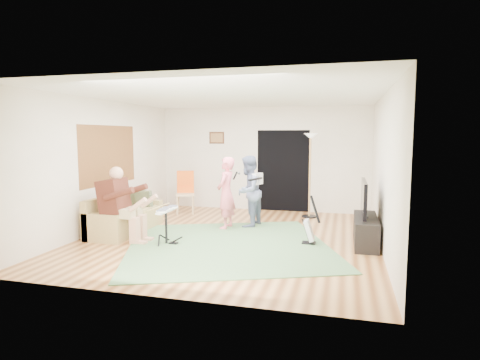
# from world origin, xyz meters

# --- Properties ---
(floor) EXTENTS (6.00, 6.00, 0.00)m
(floor) POSITION_xyz_m (0.00, 0.00, 0.00)
(floor) COLOR brown
(floor) RESTS_ON ground
(walls) EXTENTS (5.50, 6.00, 2.70)m
(walls) POSITION_xyz_m (0.00, 0.00, 1.35)
(walls) COLOR silver
(walls) RESTS_ON floor
(ceiling) EXTENTS (6.00, 6.00, 0.00)m
(ceiling) POSITION_xyz_m (0.00, 0.00, 2.70)
(ceiling) COLOR white
(ceiling) RESTS_ON walls
(window_blinds) EXTENTS (0.00, 2.05, 2.05)m
(window_blinds) POSITION_xyz_m (-2.74, 0.20, 1.55)
(window_blinds) COLOR brown
(window_blinds) RESTS_ON walls
(doorway) EXTENTS (2.10, 0.00, 2.10)m
(doorway) POSITION_xyz_m (0.55, 2.99, 1.05)
(doorway) COLOR black
(doorway) RESTS_ON walls
(picture_frame) EXTENTS (0.42, 0.03, 0.32)m
(picture_frame) POSITION_xyz_m (-1.25, 2.99, 1.90)
(picture_frame) COLOR #3F2314
(picture_frame) RESTS_ON walls
(area_rug) EXTENTS (4.54, 4.56, 0.02)m
(area_rug) POSITION_xyz_m (0.12, -0.56, 0.01)
(area_rug) COLOR #4B7447
(area_rug) RESTS_ON floor
(sofa) EXTENTS (0.77, 1.87, 0.76)m
(sofa) POSITION_xyz_m (-2.28, -0.11, 0.25)
(sofa) COLOR tan
(sofa) RESTS_ON floor
(drummer) EXTENTS (0.91, 0.51, 1.39)m
(drummer) POSITION_xyz_m (-1.87, -0.76, 0.54)
(drummer) COLOR #4C2015
(drummer) RESTS_ON sofa
(drum_kit) EXTENTS (0.37, 0.66, 0.68)m
(drum_kit) POSITION_xyz_m (-1.00, -0.76, 0.30)
(drum_kit) COLOR black
(drum_kit) RESTS_ON floor
(singer) EXTENTS (0.40, 0.58, 1.52)m
(singer) POSITION_xyz_m (-0.30, 0.70, 0.76)
(singer) COLOR #F66B7B
(singer) RESTS_ON floor
(microphone) EXTENTS (0.06, 0.06, 0.24)m
(microphone) POSITION_xyz_m (-0.10, 0.70, 1.13)
(microphone) COLOR black
(microphone) RESTS_ON singer
(guitarist) EXTENTS (0.71, 0.84, 1.54)m
(guitarist) POSITION_xyz_m (0.10, 1.01, 0.77)
(guitarist) COLOR slate
(guitarist) RESTS_ON floor
(guitar_held) EXTENTS (0.30, 0.61, 0.26)m
(guitar_held) POSITION_xyz_m (0.30, 1.01, 1.04)
(guitar_held) COLOR white
(guitar_held) RESTS_ON guitarist
(guitar_spare) EXTENTS (0.32, 0.29, 0.90)m
(guitar_spare) POSITION_xyz_m (1.52, -0.10, 0.26)
(guitar_spare) COLOR black
(guitar_spare) RESTS_ON floor
(torchiere_lamp) EXTENTS (0.36, 0.36, 2.01)m
(torchiere_lamp) POSITION_xyz_m (1.30, 2.34, 1.38)
(torchiere_lamp) COLOR black
(torchiere_lamp) RESTS_ON floor
(dining_chair) EXTENTS (0.58, 0.61, 1.06)m
(dining_chair) POSITION_xyz_m (-1.78, 2.07, 0.38)
(dining_chair) COLOR #D0B787
(dining_chair) RESTS_ON floor
(tv_cabinet) EXTENTS (0.40, 1.40, 0.50)m
(tv_cabinet) POSITION_xyz_m (2.50, 0.16, 0.25)
(tv_cabinet) COLOR black
(tv_cabinet) RESTS_ON floor
(television) EXTENTS (0.06, 1.20, 0.62)m
(television) POSITION_xyz_m (2.45, 0.16, 0.85)
(television) COLOR black
(television) RESTS_ON tv_cabinet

